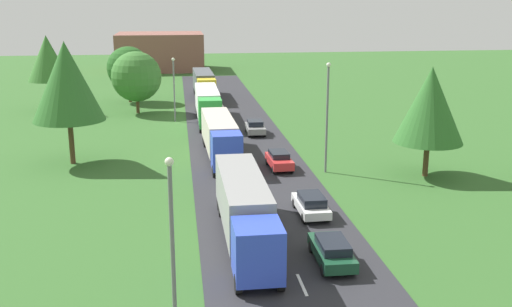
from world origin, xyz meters
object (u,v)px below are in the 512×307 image
object	(u,v)px
tree_elm	(48,58)
tree_lime	(430,105)
car_second	(332,250)
lamppost_third	(174,86)
tree_birch	(136,77)
distant_building	(160,52)
truck_lead	(245,208)
car_fourth	(279,160)
car_fifth	(255,127)
tree_ash	(67,82)
truck_fourth	(204,83)
car_third	(311,204)
lamppost_lead	(172,243)
tree_maple	(129,68)
truck_third	(208,103)
truck_second	(220,136)
lamppost_second	(327,113)

from	to	relation	value
tree_elm	tree_lime	xyz separation A→B (m)	(35.93, -33.83, -0.82)
car_second	lamppost_third	size ratio (longest dim) A/B	0.60
tree_birch	distant_building	bearing A→B (deg)	87.63
truck_lead	tree_birch	distance (m)	43.59
car_fourth	lamppost_third	world-z (taller)	lamppost_third
car_fifth	tree_ash	world-z (taller)	tree_ash
tree_ash	distant_building	distance (m)	69.61
truck_fourth	car_third	xyz separation A→B (m)	(4.83, -48.40, -1.39)
car_third	lamppost_lead	world-z (taller)	lamppost_lead
car_fifth	tree_maple	world-z (taller)	tree_maple
truck_fourth	lamppost_third	bearing A→B (deg)	-104.83
tree_ash	truck_third	bearing A→B (deg)	52.52
tree_birch	distant_building	distance (m)	46.11
truck_third	tree_birch	xyz separation A→B (m)	(-8.44, 6.55, 2.42)
truck_third	car_fourth	world-z (taller)	truck_third
truck_fourth	tree_ash	size ratio (longest dim) A/B	1.21
car_second	lamppost_lead	xyz separation A→B (m)	(-8.48, -6.62, 3.74)
car_second	tree_lime	bearing A→B (deg)	52.48
lamppost_lead	tree_birch	xyz separation A→B (m)	(-4.60, 52.85, 0.04)
truck_second	lamppost_lead	bearing A→B (deg)	-97.86
tree_elm	car_second	bearing A→B (deg)	-63.88
truck_third	distant_building	distance (m)	53.04
truck_lead	car_fourth	distance (m)	16.01
truck_second	tree_ash	world-z (taller)	tree_ash
car_second	lamppost_lead	bearing A→B (deg)	-142.05
car_second	lamppost_lead	world-z (taller)	lamppost_lead
truck_lead	distant_building	world-z (taller)	distant_building
truck_second	tree_ash	size ratio (longest dim) A/B	1.22
car_second	tree_ash	world-z (taller)	tree_ash
lamppost_third	distant_building	distance (m)	52.04
truck_third	car_third	size ratio (longest dim) A/B	3.08
tree_lime	lamppost_third	bearing A→B (deg)	129.04
lamppost_lead	tree_maple	world-z (taller)	lamppost_lead
lamppost_third	tree_ash	size ratio (longest dim) A/B	0.70
truck_lead	tree_elm	bearing A→B (deg)	113.41
tree_lime	distant_building	world-z (taller)	tree_lime
tree_birch	tree_ash	distance (m)	23.72
truck_fourth	tree_lime	distance (m)	43.84
truck_fourth	lamppost_lead	world-z (taller)	lamppost_lead
tree_elm	lamppost_second	bearing A→B (deg)	-48.45
truck_lead	car_third	distance (m)	6.47
tree_elm	distant_building	xyz separation A→B (m)	(12.95, 43.10, -3.08)
car_fourth	car_second	bearing A→B (deg)	-90.88
lamppost_lead	lamppost_second	world-z (taller)	lamppost_second
lamppost_lead	tree_elm	xyz separation A→B (m)	(-15.64, 55.81, 2.14)
lamppost_third	tree_maple	size ratio (longest dim) A/B	0.97
car_third	tree_lime	size ratio (longest dim) A/B	0.49
tree_maple	distant_building	world-z (taller)	tree_maple
car_second	tree_birch	distance (m)	48.20
truck_second	tree_lime	world-z (taller)	tree_lime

